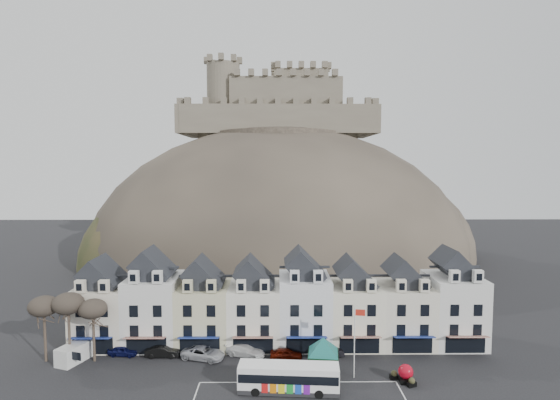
# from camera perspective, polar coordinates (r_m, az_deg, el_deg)

# --- Properties ---
(coach_bay_markings) EXTENTS (22.00, 7.50, 0.01)m
(coach_bay_markings) POSITION_cam_1_polar(r_m,az_deg,el_deg) (49.67, 2.60, -24.66)
(coach_bay_markings) COLOR silver
(coach_bay_markings) RESTS_ON ground
(townhouse_terrace) EXTENTS (54.40, 9.35, 11.80)m
(townhouse_terrace) POSITION_cam_1_polar(r_m,az_deg,el_deg) (61.01, 0.07, -13.51)
(townhouse_terrace) COLOR beige
(townhouse_terrace) RESTS_ON ground
(castle_hill) EXTENTS (100.00, 76.00, 68.00)m
(castle_hill) POSITION_cam_1_polar(r_m,az_deg,el_deg) (113.57, 0.38, -7.65)
(castle_hill) COLOR #312C26
(castle_hill) RESTS_ON ground
(castle) EXTENTS (50.20, 22.20, 22.00)m
(castle) POSITION_cam_1_polar(r_m,az_deg,el_deg) (119.00, -0.03, 12.32)
(castle) COLOR #645A4C
(castle) RESTS_ON ground
(tree_left_far) EXTENTS (3.61, 3.61, 8.24)m
(tree_left_far) POSITION_cam_1_polar(r_m,az_deg,el_deg) (62.26, -28.48, -12.16)
(tree_left_far) COLOR #362A22
(tree_left_far) RESTS_ON ground
(tree_left_mid) EXTENTS (3.78, 3.78, 8.64)m
(tree_left_mid) POSITION_cam_1_polar(r_m,az_deg,el_deg) (60.85, -25.94, -12.12)
(tree_left_mid) COLOR #362A22
(tree_left_mid) RESTS_ON ground
(tree_left_near) EXTENTS (3.43, 3.43, 7.84)m
(tree_left_near) POSITION_cam_1_polar(r_m,az_deg,el_deg) (59.85, -23.26, -12.99)
(tree_left_near) COLOR #362A22
(tree_left_near) RESTS_ON ground
(bus) EXTENTS (10.90, 3.29, 3.03)m
(bus) POSITION_cam_1_polar(r_m,az_deg,el_deg) (50.35, 1.12, -22.07)
(bus) COLOR #262628
(bus) RESTS_ON ground
(bus_shelter) EXTENTS (6.86, 6.86, 4.38)m
(bus_shelter) POSITION_cam_1_polar(r_m,az_deg,el_deg) (53.41, 5.67, -18.42)
(bus_shelter) COLOR black
(bus_shelter) RESTS_ON ground
(red_buoy) EXTENTS (1.65, 1.65, 2.04)m
(red_buoy) POSITION_cam_1_polar(r_m,az_deg,el_deg) (54.30, 16.10, -20.91)
(red_buoy) COLOR black
(red_buoy) RESTS_ON ground
(flagpole) EXTENTS (1.19, 0.27, 8.27)m
(flagpole) POSITION_cam_1_polar(r_m,az_deg,el_deg) (52.60, 9.82, -17.28)
(flagpole) COLOR silver
(flagpole) RESTS_ON ground
(white_van) EXTENTS (3.61, 5.23, 2.19)m
(white_van) POSITION_cam_1_polar(r_m,az_deg,el_deg) (62.63, -25.12, -17.55)
(white_van) COLOR silver
(white_van) RESTS_ON ground
(planter_west) EXTENTS (1.01, 0.70, 1.00)m
(planter_west) POSITION_cam_1_polar(r_m,az_deg,el_deg) (54.92, 14.68, -21.22)
(planter_west) COLOR black
(planter_west) RESTS_ON ground
(planter_east) EXTENTS (1.14, 0.85, 1.02)m
(planter_east) POSITION_cam_1_polar(r_m,az_deg,el_deg) (53.82, 16.83, -21.83)
(planter_east) COLOR black
(planter_east) RESTS_ON ground
(car_navy) EXTENTS (3.90, 1.95, 1.28)m
(car_navy) POSITION_cam_1_polar(r_m,az_deg,el_deg) (62.13, -19.83, -18.03)
(car_navy) COLOR #0B0F3B
(car_navy) RESTS_ON ground
(car_black) EXTENTS (4.37, 1.58, 1.43)m
(car_black) POSITION_cam_1_polar(r_m,az_deg,el_deg) (60.31, -15.04, -18.54)
(car_black) COLOR black
(car_black) RESTS_ON ground
(car_silver) EXTENTS (5.81, 3.83, 1.51)m
(car_silver) POSITION_cam_1_polar(r_m,az_deg,el_deg) (58.68, -10.00, -19.09)
(car_silver) COLOR #B6B8BF
(car_silver) RESTS_ON ground
(car_white) EXTENTS (5.51, 3.77, 1.48)m
(car_white) POSITION_cam_1_polar(r_m,az_deg,el_deg) (58.83, -4.57, -18.98)
(car_white) COLOR white
(car_white) RESTS_ON ground
(car_maroon) EXTENTS (4.09, 1.81, 1.37)m
(car_maroon) POSITION_cam_1_polar(r_m,az_deg,el_deg) (57.88, 0.81, -19.44)
(car_maroon) COLOR #4E0D04
(car_maroon) RESTS_ON ground
(car_charcoal) EXTENTS (4.38, 1.83, 1.41)m
(car_charcoal) POSITION_cam_1_polar(r_m,az_deg,el_deg) (58.84, 6.16, -19.03)
(car_charcoal) COLOR black
(car_charcoal) RESTS_ON ground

